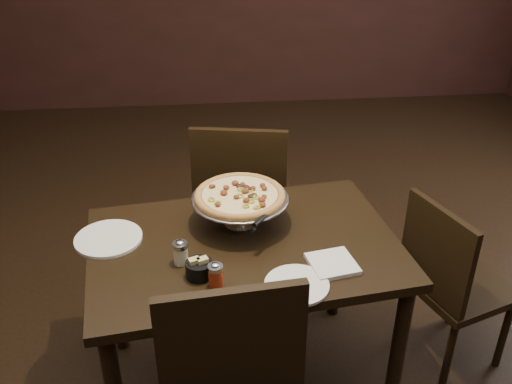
{
  "coord_description": "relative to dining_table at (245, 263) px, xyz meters",
  "views": [
    {
      "loc": [
        -0.06,
        -1.75,
        1.98
      ],
      "look_at": [
        0.12,
        0.1,
        0.93
      ],
      "focal_mm": 40.0,
      "sensor_mm": 36.0,
      "label": 1
    }
  ],
  "objects": [
    {
      "name": "plate_near",
      "position": [
        0.16,
        -0.28,
        0.1
      ],
      "size": [
        0.22,
        0.22,
        0.01
      ],
      "primitive_type": "cylinder",
      "color": "white",
      "rests_on": "dining_table"
    },
    {
      "name": "parmesan_shaker",
      "position": [
        -0.24,
        -0.1,
        0.14
      ],
      "size": [
        0.06,
        0.06,
        0.1
      ],
      "color": "beige",
      "rests_on": "dining_table"
    },
    {
      "name": "plate_left",
      "position": [
        -0.52,
        0.07,
        0.1
      ],
      "size": [
        0.26,
        0.26,
        0.01
      ],
      "primitive_type": "cylinder",
      "color": "white",
      "rests_on": "dining_table"
    },
    {
      "name": "napkin_stack",
      "position": [
        0.3,
        -0.17,
        0.11
      ],
      "size": [
        0.19,
        0.19,
        0.02
      ],
      "primitive_type": "cube",
      "rotation": [
        0.0,
        0.0,
        0.19
      ],
      "color": "white",
      "rests_on": "dining_table"
    },
    {
      "name": "room",
      "position": [
        -0.01,
        -0.02,
        0.77
      ],
      "size": [
        6.04,
        7.04,
        2.84
      ],
      "color": "black",
      "rests_on": "ground"
    },
    {
      "name": "packet_caddy",
      "position": [
        -0.17,
        -0.19,
        0.13
      ],
      "size": [
        0.1,
        0.1,
        0.08
      ],
      "rotation": [
        0.0,
        0.0,
        0.39
      ],
      "color": "black",
      "rests_on": "dining_table"
    },
    {
      "name": "chair_side",
      "position": [
        0.88,
        0.04,
        -0.18
      ],
      "size": [
        0.49,
        0.49,
        0.83
      ],
      "rotation": [
        0.0,
        0.0,
        1.91
      ],
      "color": "black",
      "rests_on": "ground"
    },
    {
      "name": "serving_spatula",
      "position": [
        0.07,
        -0.03,
        0.22
      ],
      "size": [
        0.17,
        0.17,
        0.02
      ],
      "rotation": [
        0.0,
        0.0,
        -0.61
      ],
      "color": "silver",
      "rests_on": "pizza_stand"
    },
    {
      "name": "chair_far",
      "position": [
        0.04,
        0.69,
        -0.11
      ],
      "size": [
        0.52,
        0.52,
        0.96
      ],
      "rotation": [
        0.0,
        0.0,
        2.96
      ],
      "color": "black",
      "rests_on": "ground"
    },
    {
      "name": "pepper_flake_shaker",
      "position": [
        -0.12,
        -0.24,
        0.14
      ],
      "size": [
        0.05,
        0.05,
        0.09
      ],
      "color": "maroon",
      "rests_on": "dining_table"
    },
    {
      "name": "pizza_stand",
      "position": [
        -0.01,
        0.14,
        0.23
      ],
      "size": [
        0.39,
        0.39,
        0.16
      ],
      "color": "silver",
      "rests_on": "dining_table"
    },
    {
      "name": "dining_table",
      "position": [
        0.0,
        0.0,
        0.0
      ],
      "size": [
        1.26,
        0.93,
        0.73
      ],
      "rotation": [
        0.0,
        0.0,
        0.13
      ],
      "color": "black",
      "rests_on": "ground"
    }
  ]
}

